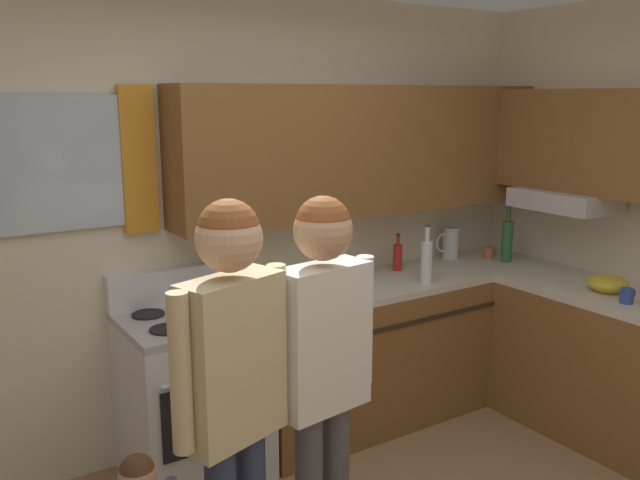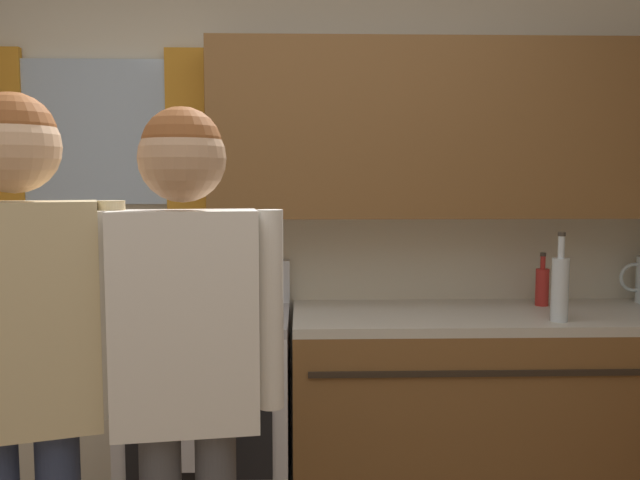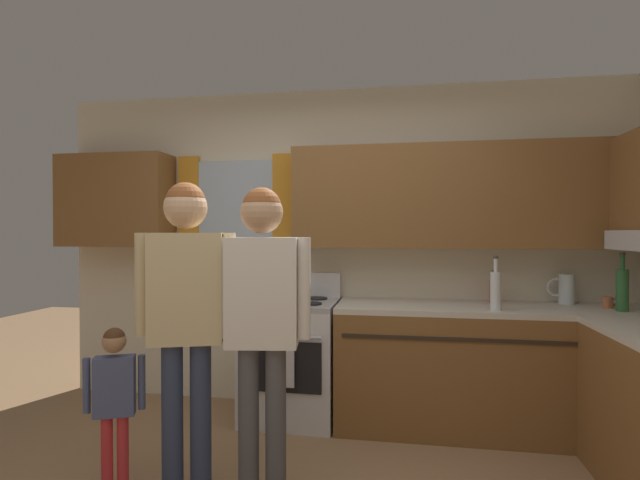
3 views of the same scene
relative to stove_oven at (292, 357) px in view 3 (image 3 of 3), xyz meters
The scene contains 11 objects.
back_wall_unit 1.10m from the stove_oven, 37.39° to the left, with size 4.60×0.42×2.60m.
kitchen_counter_run 1.77m from the stove_oven, 10.49° to the right, with size 2.19×1.81×0.90m.
stove_oven is the anchor object (origin of this frame).
bottle_sauce_red 1.61m from the stove_oven, ahead, with size 0.06×0.06×0.25m.
bottle_tall_clear 1.58m from the stove_oven, ahead, with size 0.07×0.07×0.37m.
bottle_wine_green 2.36m from the stove_oven, ahead, with size 0.08×0.08×0.39m.
cup_terracotta 2.30m from the stove_oven, ahead, with size 0.11×0.07×0.08m.
water_pitcher 2.11m from the stove_oven, ahead, with size 0.19×0.11×0.22m.
adult_holding_child 1.35m from the stove_oven, 104.79° to the right, with size 0.50×0.27×1.69m.
adult_in_plaid 1.26m from the stove_oven, 84.97° to the right, with size 0.51×0.23×1.67m.
small_child 1.42m from the stove_oven, 118.93° to the right, with size 0.29×0.16×0.92m.
Camera 3 is at (0.56, -1.96, 1.43)m, focal length 26.24 mm.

